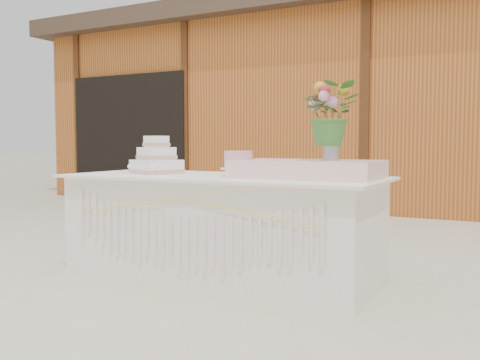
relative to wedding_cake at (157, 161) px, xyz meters
The scene contains 9 objects.
ground 1.05m from the wedding_cake, ahead, with size 80.00×80.00×0.00m, color beige.
barn 6.07m from the wedding_cake, 84.43° to the left, with size 12.60×4.60×3.30m.
cake_table 0.77m from the wedding_cake, ahead, with size 2.40×1.00×0.77m.
wedding_cake is the anchor object (origin of this frame).
pink_cake_stand 0.78m from the wedding_cake, ahead, with size 0.26×0.26×0.19m.
satin_runner 1.25m from the wedding_cake, ahead, with size 0.98×0.57×0.12m, color #FFD5CD.
flower_vase 1.43m from the wedding_cake, ahead, with size 0.11×0.11×0.15m, color #A2A1A6.
bouquet 1.47m from the wedding_cake, ahead, with size 0.38×0.33×0.43m, color #386D2B.
loose_flowers 0.42m from the wedding_cake, 169.15° to the left, with size 0.13×0.30×0.02m, color pink, non-canonical shape.
Camera 1 is at (1.98, -3.41, 1.01)m, focal length 40.00 mm.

